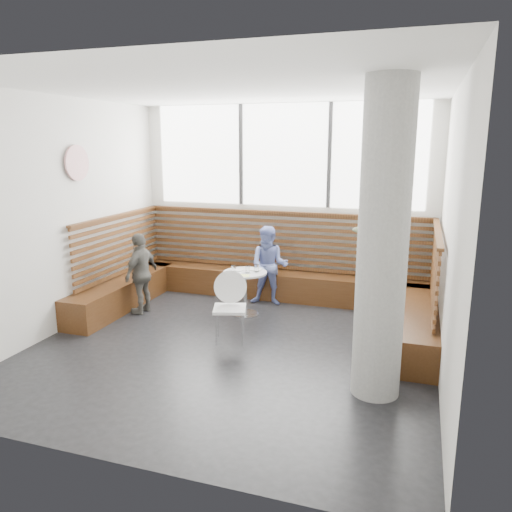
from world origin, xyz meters
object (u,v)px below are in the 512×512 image
(concrete_column, at_px, (383,244))
(adult_man, at_px, (374,275))
(child_left, at_px, (141,273))
(cafe_table, at_px, (245,284))
(cafe_chair, at_px, (232,301))
(child_back, at_px, (269,266))

(concrete_column, relative_size, adult_man, 1.92)
(child_left, bearing_deg, cafe_table, 109.53)
(adult_man, bearing_deg, cafe_chair, 108.34)
(cafe_table, relative_size, adult_man, 0.41)
(adult_man, distance_m, child_back, 1.89)
(concrete_column, height_order, child_back, concrete_column)
(child_back, height_order, child_left, child_back)
(concrete_column, distance_m, adult_man, 1.86)
(adult_man, relative_size, child_back, 1.30)
(cafe_chair, bearing_deg, child_left, 143.36)
(cafe_chair, bearing_deg, child_back, 70.91)
(concrete_column, bearing_deg, cafe_chair, 155.56)
(concrete_column, height_order, cafe_chair, concrete_column)
(cafe_table, relative_size, cafe_chair, 0.74)
(cafe_chair, xyz_separation_m, adult_man, (1.75, 0.80, 0.30))
(concrete_column, distance_m, child_left, 4.07)
(cafe_table, distance_m, child_back, 0.66)
(child_back, xyz_separation_m, child_left, (-1.75, -1.00, -0.02))
(cafe_table, relative_size, child_back, 0.53)
(cafe_chair, relative_size, child_back, 0.71)
(child_left, bearing_deg, cafe_chair, 76.20)
(concrete_column, distance_m, cafe_chair, 2.40)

